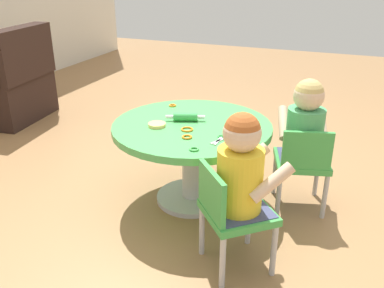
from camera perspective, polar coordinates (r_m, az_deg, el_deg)
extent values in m
plane|color=#9E7247|center=(2.66, 0.00, -7.49)|extent=(10.00, 10.00, 0.00)
cylinder|color=silver|center=(2.66, 0.00, -7.21)|extent=(0.44, 0.44, 0.03)
cylinder|color=silver|center=(2.55, 0.00, -3.01)|extent=(0.12, 0.12, 0.47)
cylinder|color=#4CB259|center=(2.45, 0.00, 2.28)|extent=(0.93, 0.93, 0.04)
cylinder|color=#B7B7BC|center=(2.05, 11.02, -13.95)|extent=(0.03, 0.03, 0.28)
cylinder|color=#B7B7BC|center=(2.24, 7.69, -10.22)|extent=(0.03, 0.03, 0.28)
cylinder|color=#B7B7BC|center=(1.96, 4.15, -15.73)|extent=(0.03, 0.03, 0.28)
cylinder|color=#B7B7BC|center=(2.15, 1.35, -11.60)|extent=(0.03, 0.03, 0.28)
cube|color=green|center=(2.00, 6.25, -9.16)|extent=(0.42, 0.42, 0.04)
cube|color=green|center=(1.89, 2.69, -6.69)|extent=(0.22, 0.20, 0.22)
cube|color=#3F4772|center=(2.00, 6.25, -9.11)|extent=(0.38, 0.38, 0.04)
cylinder|color=yellow|center=(1.92, 6.48, -4.83)|extent=(0.21, 0.21, 0.30)
sphere|color=beige|center=(1.82, 6.80, 1.45)|extent=(0.17, 0.17, 0.17)
sphere|color=#B25926|center=(1.81, 6.82, 1.82)|extent=(0.16, 0.16, 0.16)
cylinder|color=beige|center=(1.86, 10.76, -5.17)|extent=(0.18, 0.20, 0.17)
cylinder|color=beige|center=(2.03, 7.72, -2.38)|extent=(0.18, 0.20, 0.17)
cylinder|color=#B7B7BC|center=(2.76, 16.54, -4.08)|extent=(0.03, 0.03, 0.28)
cylinder|color=#B7B7BC|center=(2.72, 11.15, -3.94)|extent=(0.03, 0.03, 0.28)
cylinder|color=#B7B7BC|center=(2.54, 17.54, -6.81)|extent=(0.03, 0.03, 0.28)
cylinder|color=#B7B7BC|center=(2.49, 11.65, -6.70)|extent=(0.03, 0.03, 0.28)
cube|color=green|center=(2.55, 14.58, -2.22)|extent=(0.37, 0.37, 0.04)
cube|color=green|center=(2.38, 15.34, -0.86)|extent=(0.10, 0.27, 0.22)
cube|color=#3F4772|center=(2.55, 14.58, -2.18)|extent=(0.34, 0.33, 0.04)
cylinder|color=#4CA566|center=(2.48, 14.98, 1.35)|extent=(0.21, 0.21, 0.30)
sphere|color=beige|center=(2.41, 15.54, 6.34)|extent=(0.17, 0.17, 0.17)
sphere|color=tan|center=(2.40, 15.58, 6.63)|extent=(0.16, 0.16, 0.16)
cylinder|color=beige|center=(2.59, 17.11, 2.58)|extent=(0.22, 0.11, 0.17)
cylinder|color=beige|center=(2.55, 12.27, 2.81)|extent=(0.22, 0.11, 0.17)
cube|color=black|center=(4.33, -24.24, 5.81)|extent=(0.77, 0.77, 0.40)
cube|color=black|center=(4.06, -22.01, 11.31)|extent=(0.71, 0.23, 0.45)
cube|color=black|center=(4.49, -22.50, 10.65)|extent=(0.18, 0.60, 0.20)
cylinder|color=green|center=(2.48, -0.89, 3.70)|extent=(0.09, 0.15, 0.05)
cylinder|color=white|center=(2.49, -3.02, 3.72)|extent=(0.04, 0.05, 0.02)
cylinder|color=white|center=(2.48, 1.25, 3.67)|extent=(0.04, 0.05, 0.02)
cube|color=silver|center=(2.21, 3.56, 0.41)|extent=(0.11, 0.02, 0.01)
cube|color=silver|center=(2.21, 3.56, 0.41)|extent=(0.11, 0.06, 0.01)
torus|color=green|center=(2.26, 3.96, 1.00)|extent=(0.05, 0.05, 0.01)
torus|color=green|center=(2.25, 4.74, 0.80)|extent=(0.05, 0.05, 0.01)
cylinder|color=#F2CC72|center=(2.41, -4.78, 2.61)|extent=(0.10, 0.10, 0.02)
torus|color=orange|center=(2.75, -2.66, 5.25)|extent=(0.05, 0.05, 0.01)
torus|color=#4CB259|center=(2.10, 0.29, -0.70)|extent=(0.05, 0.05, 0.01)
torus|color=orange|center=(2.35, -0.68, 2.00)|extent=(0.07, 0.07, 0.01)
torus|color=orange|center=(2.25, -0.68, 0.97)|extent=(0.06, 0.06, 0.01)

